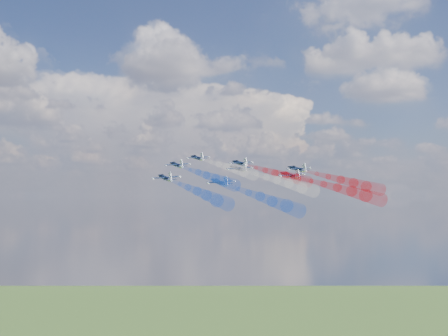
# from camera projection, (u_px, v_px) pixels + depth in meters

# --- Properties ---
(jet_lead) EXTENTS (13.40, 14.14, 5.55)m
(jet_lead) POSITION_uv_depth(u_px,v_px,m) (197.00, 158.00, 196.27)
(jet_lead) COLOR black
(trail_lead) EXTENTS (22.06, 29.45, 10.08)m
(trail_lead) POSITION_uv_depth(u_px,v_px,m) (227.00, 167.00, 177.66)
(trail_lead) COLOR white
(jet_inner_left) EXTENTS (13.40, 14.14, 5.55)m
(jet_inner_left) POSITION_uv_depth(u_px,v_px,m) (177.00, 165.00, 179.85)
(jet_inner_left) COLOR black
(trail_inner_left) EXTENTS (22.06, 29.45, 10.08)m
(trail_inner_left) POSITION_uv_depth(u_px,v_px,m) (207.00, 175.00, 161.23)
(trail_inner_left) COLOR blue
(jet_inner_right) EXTENTS (13.40, 14.14, 5.55)m
(jet_inner_right) POSITION_uv_depth(u_px,v_px,m) (240.00, 163.00, 190.08)
(jet_inner_right) COLOR black
(trail_inner_right) EXTENTS (22.06, 29.45, 10.08)m
(trail_inner_right) POSITION_uv_depth(u_px,v_px,m) (275.00, 173.00, 171.46)
(trail_inner_right) COLOR red
(jet_outer_left) EXTENTS (13.40, 14.14, 5.55)m
(jet_outer_left) POSITION_uv_depth(u_px,v_px,m) (165.00, 178.00, 162.96)
(jet_outer_left) COLOR black
(trail_outer_left) EXTENTS (22.06, 29.45, 10.08)m
(trail_outer_left) POSITION_uv_depth(u_px,v_px,m) (197.00, 191.00, 144.34)
(trail_outer_left) COLOR blue
(jet_center_third) EXTENTS (13.40, 14.14, 5.55)m
(jet_center_third) POSITION_uv_depth(u_px,v_px,m) (238.00, 169.00, 173.11)
(jet_center_third) COLOR black
(trail_center_third) EXTENTS (22.06, 29.45, 10.08)m
(trail_center_third) POSITION_uv_depth(u_px,v_px,m) (277.00, 180.00, 154.49)
(trail_center_third) COLOR white
(jet_outer_right) EXTENTS (13.40, 14.14, 5.55)m
(jet_outer_right) POSITION_uv_depth(u_px,v_px,m) (297.00, 169.00, 183.14)
(jet_outer_right) COLOR black
(trail_outer_right) EXTENTS (22.06, 29.45, 10.08)m
(trail_outer_right) POSITION_uv_depth(u_px,v_px,m) (341.00, 180.00, 164.53)
(trail_outer_right) COLOR red
(jet_rear_left) EXTENTS (13.40, 14.14, 5.55)m
(jet_rear_left) POSITION_uv_depth(u_px,v_px,m) (220.00, 182.00, 157.67)
(jet_rear_left) COLOR black
(trail_rear_left) EXTENTS (22.06, 29.45, 10.08)m
(trail_rear_left) POSITION_uv_depth(u_px,v_px,m) (260.00, 197.00, 139.05)
(trail_rear_left) COLOR blue
(jet_rear_right) EXTENTS (13.40, 14.14, 5.55)m
(jet_rear_right) POSITION_uv_depth(u_px,v_px,m) (290.00, 175.00, 167.30)
(jet_rear_right) COLOR black
(trail_rear_right) EXTENTS (22.06, 29.45, 10.08)m
(trail_rear_right) POSITION_uv_depth(u_px,v_px,m) (337.00, 188.00, 148.68)
(trail_rear_right) COLOR red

